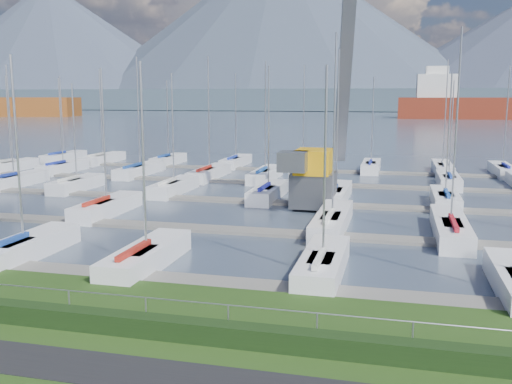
% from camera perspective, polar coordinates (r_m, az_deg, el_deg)
% --- Properties ---
extents(path, '(160.00, 2.00, 0.04)m').
position_cam_1_polar(path, '(18.10, -12.02, -17.28)').
color(path, black).
rests_on(path, grass).
extents(water, '(800.00, 540.00, 0.20)m').
position_cam_1_polar(water, '(277.67, 12.48, 7.61)').
color(water, '#3F4B5C').
extents(hedge, '(80.00, 0.70, 0.70)m').
position_cam_1_polar(hedge, '(20.10, -8.75, -13.29)').
color(hedge, black).
rests_on(hedge, grass).
extents(fence, '(80.00, 0.04, 0.04)m').
position_cam_1_polar(fence, '(20.13, -8.37, -10.64)').
color(fence, '#989AA0').
rests_on(fence, grass).
extents(foothill, '(900.00, 80.00, 12.00)m').
position_cam_1_polar(foothill, '(347.53, 12.84, 9.01)').
color(foothill, '#41525F').
rests_on(foothill, water).
extents(mountains, '(1190.00, 360.00, 115.00)m').
position_cam_1_polar(mountains, '(423.83, 14.30, 14.52)').
color(mountains, '#465667').
rests_on(mountains, water).
extents(docks, '(90.00, 41.60, 0.25)m').
position_cam_1_polar(docks, '(44.83, 4.30, -1.16)').
color(docks, slate).
rests_on(docks, water).
extents(crane, '(5.45, 13.22, 22.35)m').
position_cam_1_polar(crane, '(43.65, 6.68, 5.85)').
color(crane, '#54565C').
rests_on(crane, water).
extents(sailboat_fleet, '(75.76, 50.03, 13.13)m').
position_cam_1_polar(sailboat_fleet, '(46.83, 2.92, 6.19)').
color(sailboat_fleet, white).
rests_on(sailboat_fleet, water).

